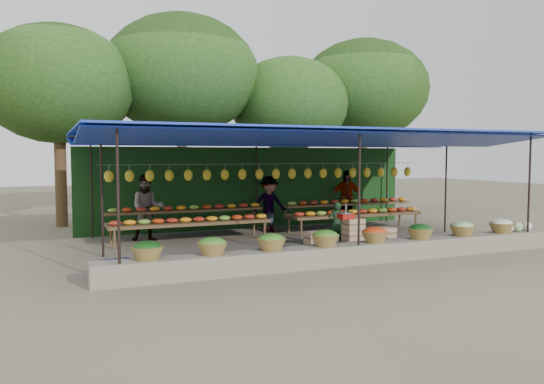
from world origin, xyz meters
name	(u,v)px	position (x,y,z in m)	size (l,w,h in m)	color
ground	(297,243)	(0.00, 0.00, 0.00)	(60.00, 60.00, 0.00)	brown
stone_curb	(355,253)	(0.00, -2.75, 0.20)	(10.60, 0.55, 0.40)	#696554
stall_canopy	(297,139)	(0.00, 0.07, 2.67)	(10.80, 6.60, 2.82)	black
produce_baskets	(351,237)	(-0.10, -2.75, 0.56)	(8.98, 0.58, 0.34)	brown
netting_backdrop	(253,188)	(0.00, 3.15, 1.25)	(10.60, 0.06, 2.50)	#174218
tree_row	(237,87)	(0.50, 6.09, 4.70)	(16.51, 5.50, 7.12)	#3B2715
fruit_table_left	(190,218)	(-2.49, 1.35, 0.61)	(4.21, 0.95, 0.93)	#4E331F
fruit_table_right	(353,211)	(2.51, 1.35, 0.61)	(4.21, 0.95, 0.93)	#4E331F
crate_counter	(352,238)	(0.69, -1.54, 0.31)	(2.37, 0.37, 0.77)	#A3865D
weighing_scale	(346,215)	(0.51, -1.54, 0.86)	(0.34, 0.34, 0.36)	#B0170E
vendor_seated	(336,224)	(0.68, -0.80, 0.55)	(0.40, 0.27, 1.11)	#173319
customer_left	(147,208)	(-3.50, 1.84, 0.88)	(0.85, 0.66, 1.75)	slate
customer_mid	(269,204)	(0.08, 2.08, 0.82)	(1.06, 0.61, 1.65)	slate
customer_right	(346,198)	(2.88, 2.39, 0.89)	(1.04, 0.43, 1.78)	slate
blue_crate_front	(196,264)	(-3.28, -2.21, 0.14)	(0.46, 0.33, 0.28)	navy
blue_crate_back	(117,269)	(-4.76, -2.15, 0.16)	(0.54, 0.39, 0.32)	navy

